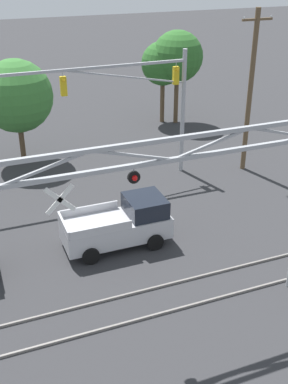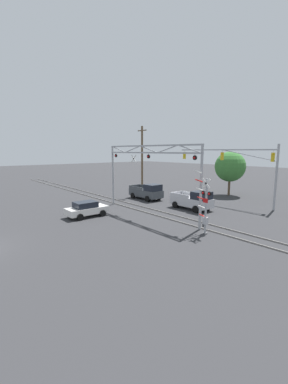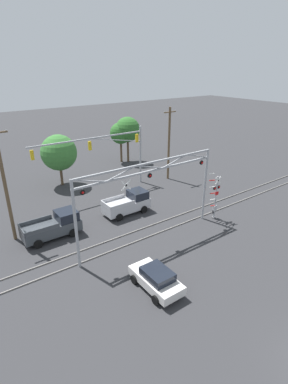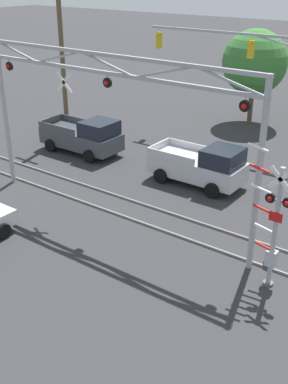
{
  "view_description": "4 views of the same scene",
  "coord_description": "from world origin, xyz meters",
  "views": [
    {
      "loc": [
        -4.39,
        3.03,
        11.74
      ],
      "look_at": [
        0.88,
        16.41,
        4.45
      ],
      "focal_mm": 45.0,
      "sensor_mm": 36.0,
      "label": 1
    },
    {
      "loc": [
        18.95,
        -1.26,
        6.33
      ],
      "look_at": [
        -2.08,
        16.14,
        1.91
      ],
      "focal_mm": 24.0,
      "sensor_mm": 36.0,
      "label": 2
    },
    {
      "loc": [
        -13.13,
        -2.47,
        13.74
      ],
      "look_at": [
        0.09,
        15.88,
        4.04
      ],
      "focal_mm": 28.0,
      "sensor_mm": 36.0,
      "label": 3
    },
    {
      "loc": [
        11.92,
        1.14,
        9.73
      ],
      "look_at": [
        1.55,
        15.21,
        1.54
      ],
      "focal_mm": 45.0,
      "sensor_mm": 36.0,
      "label": 4
    }
  ],
  "objects": [
    {
      "name": "utility_pole_right",
      "position": [
        10.73,
        25.34,
        4.67
      ],
      "size": [
        1.8,
        0.28,
        9.06
      ],
      "color": "brown",
      "rests_on": "ground_plane"
    },
    {
      "name": "pickup_truck_lead",
      "position": [
        1.32,
        20.23,
        1.0
      ],
      "size": [
        4.66,
        2.22,
        2.09
      ],
      "color": "#B7B7BC",
      "rests_on": "ground_plane"
    },
    {
      "name": "crossing_signal_mast",
      "position": [
        7.28,
        14.4,
        2.04
      ],
      "size": [
        1.64,
        0.35,
        4.83
      ],
      "color": "#9EA0A5",
      "rests_on": "ground_plane"
    },
    {
      "name": "traffic_signal_span",
      "position": [
        3.52,
        26.47,
        4.96
      ],
      "size": [
        13.39,
        0.39,
        7.02
      ],
      "color": "#9EA0A5",
      "rests_on": "ground_plane"
    },
    {
      "name": "sedan_waiting",
      "position": [
        -3.23,
        9.88,
        0.76
      ],
      "size": [
        2.07,
        3.95,
        1.48
      ],
      "color": "silver",
      "rests_on": "ground_plane"
    },
    {
      "name": "rail_track_near",
      "position": [
        0.0,
        15.27,
        0.05
      ],
      "size": [
        80.0,
        0.08,
        0.1
      ],
      "primitive_type": "cube",
      "color": "gray",
      "rests_on": "ground_plane"
    },
    {
      "name": "background_tree_beyond_span",
      "position": [
        10.59,
        34.57,
        4.87
      ],
      "size": [
        3.65,
        3.65,
        6.72
      ],
      "color": "brown",
      "rests_on": "ground_plane"
    },
    {
      "name": "pickup_truck_following",
      "position": [
        -6.3,
        20.14,
        1.0
      ],
      "size": [
        4.86,
        2.22,
        2.09
      ],
      "color": "#3D4247",
      "rests_on": "ground_plane"
    },
    {
      "name": "background_tree_far_left_verge",
      "position": [
        -1.25,
        31.25,
        4.09
      ],
      "size": [
        4.26,
        4.26,
        6.22
      ],
      "color": "brown",
      "rests_on": "ground_plane"
    },
    {
      "name": "utility_pole_left",
      "position": [
        -9.23,
        21.71,
        4.99
      ],
      "size": [
        1.8,
        0.28,
        9.68
      ],
      "color": "brown",
      "rests_on": "ground_plane"
    },
    {
      "name": "background_tree_far_right_verge",
      "position": [
        9.71,
        35.1,
        4.34
      ],
      "size": [
        3.14,
        3.14,
        5.94
      ],
      "color": "brown",
      "rests_on": "ground_plane"
    },
    {
      "name": "rail_track_far",
      "position": [
        0.0,
        16.71,
        0.05
      ],
      "size": [
        80.0,
        0.08,
        0.1
      ],
      "primitive_type": "cube",
      "color": "gray",
      "rests_on": "ground_plane"
    },
    {
      "name": "crossing_gantry",
      "position": [
        -0.02,
        14.99,
        4.95
      ],
      "size": [
        12.97,
        0.26,
        6.86
      ],
      "color": "#9EA0A5",
      "rests_on": "ground_plane"
    }
  ]
}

